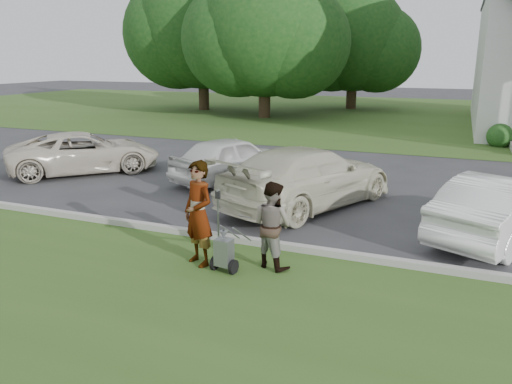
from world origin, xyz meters
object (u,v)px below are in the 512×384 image
Objects in this scene: tree_left at (265,35)px; car_a at (85,152)px; parking_meter_near at (218,212)px; car_b at (232,158)px; car_c at (308,177)px; person_left at (198,214)px; person_right at (272,225)px; car_d at (501,208)px; tree_back at (354,44)px; striping_cart at (224,253)px; tree_far at (202,30)px.

car_a is (0.18, -17.24, -4.43)m from tree_left.
parking_meter_near is 5.91m from car_b.
parking_meter_near is 0.26× the size of car_a.
car_c is (0.77, 3.68, -0.01)m from parking_meter_near.
car_a is (-7.33, 5.49, -0.31)m from person_left.
person_right is 5.12m from car_d.
car_c is (8.29, -18.26, -4.33)m from tree_left.
tree_back is 10.13× the size of striping_cart.
car_d is at bearing -177.69° from car_b.
person_right is at bearing -166.06° from car_a.
person_left is 0.46× the size of car_d.
person_right is at bearing 120.50° from car_c.
tree_left is 24.72m from striping_cart.
tree_far is 5.89× the size of person_left.
car_a is at bearing 170.08° from person_left.
parking_meter_near is 0.30× the size of car_b.
tree_far reaches higher than person_right.
striping_cart is (14.09, -25.87, -5.33)m from tree_far.
person_left is (3.50, -30.73, -3.74)m from tree_back.
person_left is at bearing 173.07° from striping_cart.
striping_cart is 0.48× the size of person_left.
person_right is 10.02m from car_a.
car_a is 1.16× the size of car_d.
striping_cart is 1.00m from person_right.
car_b reaches higher than striping_cart.
person_left is at bearing -90.44° from parking_meter_near.
tree_back is 4.87× the size of person_left.
parking_meter_near is at bearing 51.81° from car_d.
striping_cart is at bearing 57.58° from person_right.
car_c is at bearing 107.00° from person_left.
car_c reaches higher than car_b.
person_right is 0.39× the size of car_b.
striping_cart is at bearing -82.46° from tree_back.
tree_back is 31.15m from person_left.
car_d is (4.69, 3.76, 0.33)m from striping_cart.
car_c is (4.28, -26.26, -3.94)m from tree_back.
car_c is (3.00, -1.80, 0.07)m from car_b.
person_left is 6.40m from car_d.
tree_left reaches higher than car_c.
tree_far reaches higher than person_left.
tree_back is 2.31× the size of car_b.
tree_back is (4.00, 8.00, -0.38)m from tree_left.
car_d is (5.27, 3.62, -0.29)m from person_left.
car_b is 7.95m from car_d.
tree_far is at bearing 118.46° from parking_meter_near.
tree_far is 29.74m from person_right.
car_b is at bearing -59.89° from tree_far.
tree_back is 1.96× the size of car_a.
tree_left reaches higher than car_a.
parking_meter_near is 0.23× the size of car_c.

